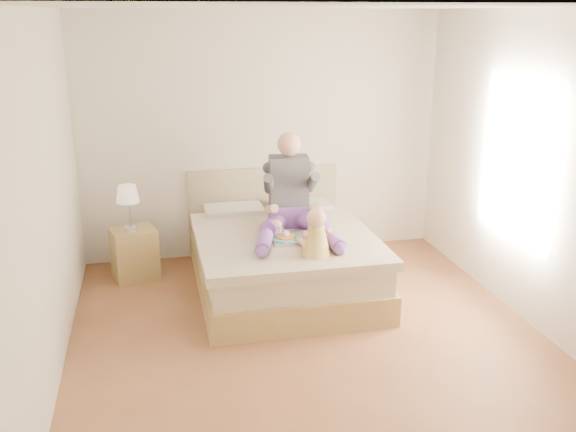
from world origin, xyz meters
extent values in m
cube|color=brown|center=(0.00, 0.00, 0.00)|extent=(4.00, 4.20, 0.01)
cube|color=white|center=(0.00, 0.00, 2.70)|extent=(4.00, 4.20, 0.02)
cube|color=silver|center=(0.00, 2.10, 1.35)|extent=(4.00, 0.02, 2.70)
cube|color=silver|center=(0.00, -2.10, 1.35)|extent=(4.00, 0.02, 2.70)
cube|color=silver|center=(-2.00, 0.00, 1.35)|extent=(0.02, 4.20, 2.70)
cube|color=silver|center=(2.00, 0.00, 1.35)|extent=(0.02, 4.20, 2.70)
cube|color=white|center=(1.99, 0.20, 1.40)|extent=(0.02, 1.30, 1.60)
cube|color=white|center=(1.98, 0.20, 1.40)|extent=(0.01, 1.18, 1.48)
cube|color=olive|center=(0.00, 1.02, 0.14)|extent=(1.68, 2.13, 0.28)
cube|color=#C1B08F|center=(0.00, 1.02, 0.40)|extent=(1.60, 2.05, 0.24)
cube|color=#C1B08F|center=(0.00, 0.87, 0.57)|extent=(1.70, 1.80, 0.09)
cube|color=beige|center=(-0.38, 1.76, 0.59)|extent=(0.62, 0.40, 0.14)
cube|color=beige|center=(0.38, 1.76, 0.59)|extent=(0.62, 0.40, 0.14)
cube|color=gray|center=(0.00, 2.09, 0.50)|extent=(1.70, 0.08, 1.00)
cube|color=olive|center=(-1.45, 1.62, 0.27)|extent=(0.52, 0.48, 0.53)
cylinder|color=silver|center=(-1.47, 1.57, 0.55)|extent=(0.13, 0.13, 0.04)
cylinder|color=silver|center=(-1.47, 1.57, 0.71)|extent=(0.03, 0.03, 0.27)
cone|color=beige|center=(-1.47, 1.57, 0.93)|extent=(0.23, 0.23, 0.17)
cube|color=#643A92|center=(0.11, 1.20, 0.71)|extent=(0.44, 0.36, 0.19)
cube|color=#323138|center=(0.12, 1.26, 1.04)|extent=(0.41, 0.28, 0.52)
sphere|color=#E6A690|center=(0.11, 1.23, 1.43)|extent=(0.24, 0.24, 0.24)
cylinder|color=#643A92|center=(-0.09, 0.96, 0.70)|extent=(0.39, 0.57, 0.23)
cylinder|color=#643A92|center=(-0.26, 0.57, 0.68)|extent=(0.26, 0.51, 0.13)
sphere|color=#643A92|center=(-0.33, 0.34, 0.67)|extent=(0.12, 0.12, 0.12)
cylinder|color=#323138|center=(-0.11, 1.14, 1.06)|extent=(0.16, 0.33, 0.26)
cylinder|color=#E6A690|center=(-0.12, 0.93, 0.87)|extent=(0.08, 0.33, 0.18)
sphere|color=#E6A690|center=(-0.11, 0.77, 0.76)|extent=(0.09, 0.09, 0.09)
cylinder|color=#643A92|center=(0.26, 0.93, 0.70)|extent=(0.29, 0.58, 0.23)
cylinder|color=#643A92|center=(0.34, 0.51, 0.68)|extent=(0.17, 0.50, 0.13)
sphere|color=#643A92|center=(0.36, 0.27, 0.67)|extent=(0.12, 0.12, 0.12)
cylinder|color=#323138|center=(0.32, 1.09, 1.06)|extent=(0.10, 0.32, 0.26)
cylinder|color=#E6A690|center=(0.28, 0.89, 0.87)|extent=(0.15, 0.34, 0.18)
sphere|color=#E6A690|center=(0.24, 0.73, 0.76)|extent=(0.09, 0.09, 0.09)
cube|color=silver|center=(0.06, 0.72, 0.62)|extent=(0.47, 0.37, 0.01)
cylinder|color=#3EB0B5|center=(-0.03, 0.73, 0.63)|extent=(0.27, 0.27, 0.01)
cylinder|color=gold|center=(-0.03, 0.73, 0.65)|extent=(0.18, 0.18, 0.02)
cylinder|color=white|center=(-0.08, 0.86, 0.67)|extent=(0.08, 0.08, 0.09)
torus|color=white|center=(-0.03, 0.86, 0.67)|extent=(0.02, 0.06, 0.06)
cylinder|color=#956549|center=(-0.08, 0.86, 0.71)|extent=(0.07, 0.07, 0.01)
cylinder|color=white|center=(0.19, 0.79, 0.63)|extent=(0.15, 0.15, 0.01)
cube|color=gold|center=(0.19, 0.79, 0.64)|extent=(0.09, 0.08, 0.02)
cylinder|color=white|center=(0.08, 0.62, 0.63)|extent=(0.15, 0.15, 0.01)
ellipsoid|color=red|center=(0.10, 0.61, 0.64)|extent=(0.04, 0.03, 0.01)
cylinder|color=white|center=(0.25, 0.77, 0.68)|extent=(0.07, 0.07, 0.12)
cylinder|color=orange|center=(0.25, 0.77, 0.68)|extent=(0.06, 0.06, 0.11)
cylinder|color=white|center=(0.21, 0.61, 0.64)|extent=(0.07, 0.07, 0.04)
cylinder|color=#411709|center=(0.21, 0.61, 0.64)|extent=(0.06, 0.06, 0.03)
cone|color=gold|center=(0.15, 0.30, 0.75)|extent=(0.26, 0.26, 0.28)
sphere|color=#E6A690|center=(0.15, 0.30, 0.95)|extent=(0.17, 0.17, 0.17)
cylinder|color=#E6A690|center=(0.09, 0.43, 0.66)|extent=(0.06, 0.20, 0.07)
sphere|color=#E6A690|center=(0.07, 0.52, 0.66)|extent=(0.06, 0.06, 0.06)
cylinder|color=#E6A690|center=(0.05, 0.30, 0.80)|extent=(0.07, 0.15, 0.12)
cylinder|color=#E6A690|center=(0.18, 0.44, 0.66)|extent=(0.11, 0.20, 0.07)
sphere|color=#E6A690|center=(0.18, 0.53, 0.66)|extent=(0.06, 0.06, 0.06)
cylinder|color=#E6A690|center=(0.25, 0.33, 0.80)|extent=(0.10, 0.15, 0.12)
camera|label=1|loc=(-1.22, -4.83, 2.66)|focal=40.00mm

